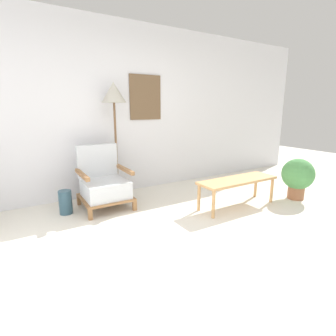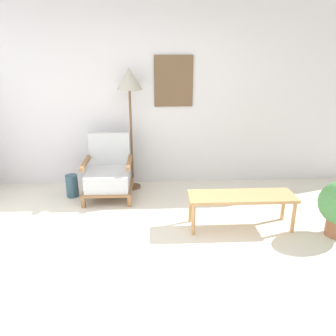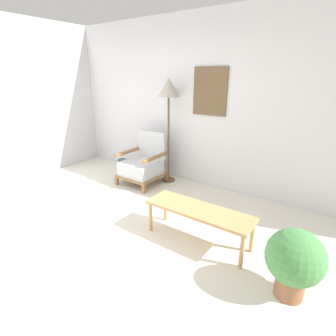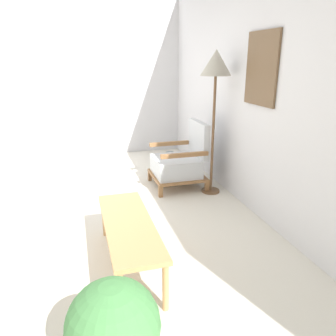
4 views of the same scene
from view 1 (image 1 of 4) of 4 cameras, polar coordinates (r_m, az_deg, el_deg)
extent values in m
plane|color=silver|center=(2.77, 10.84, -17.27)|extent=(14.00, 14.00, 0.00)
cube|color=silver|center=(4.39, -9.44, 12.37)|extent=(8.00, 0.06, 2.70)
cube|color=brown|center=(4.50, -4.94, 15.05)|extent=(0.56, 0.02, 0.72)
cube|color=olive|center=(3.49, -16.56, -9.71)|extent=(0.05, 0.05, 0.14)
cube|color=olive|center=(3.67, -7.29, -8.12)|extent=(0.05, 0.05, 0.14)
cube|color=olive|center=(4.06, -18.84, -6.64)|extent=(0.05, 0.05, 0.14)
cube|color=olive|center=(4.21, -10.74, -5.43)|extent=(0.05, 0.05, 0.14)
cube|color=olive|center=(3.82, -13.43, -6.20)|extent=(0.66, 0.67, 0.03)
cube|color=silver|center=(3.76, -13.44, -4.39)|extent=(0.58, 0.57, 0.23)
cube|color=silver|center=(3.97, -15.11, 1.64)|extent=(0.58, 0.08, 0.47)
cube|color=olive|center=(3.64, -18.20, -1.39)|extent=(0.05, 0.61, 0.05)
cube|color=olive|center=(3.81, -9.45, -0.29)|extent=(0.05, 0.61, 0.05)
cylinder|color=brown|center=(4.28, -10.78, -5.95)|extent=(0.23, 0.23, 0.03)
cylinder|color=brown|center=(4.10, -11.21, 3.72)|extent=(0.03, 0.03, 1.43)
cone|color=#B2AD9E|center=(4.06, -11.76, 15.84)|extent=(0.36, 0.36, 0.29)
cube|color=tan|center=(3.82, 14.93, -2.57)|extent=(1.21, 0.38, 0.04)
cylinder|color=tan|center=(3.41, 9.86, -7.81)|extent=(0.04, 0.04, 0.37)
cylinder|color=tan|center=(4.21, 21.65, -4.53)|extent=(0.04, 0.04, 0.37)
cylinder|color=tan|center=(3.63, 6.74, -6.42)|extent=(0.04, 0.04, 0.37)
cylinder|color=tan|center=(4.38, 18.54, -3.59)|extent=(0.04, 0.04, 0.37)
cylinder|color=#2D4C5B|center=(3.76, -21.42, -6.94)|extent=(0.17, 0.17, 0.32)
cylinder|color=#935B3D|center=(4.55, 26.06, -4.83)|extent=(0.24, 0.24, 0.19)
sphere|color=#4C8E4C|center=(4.47, 26.43, -1.19)|extent=(0.48, 0.48, 0.48)
camera|label=2|loc=(1.94, 88.97, 16.48)|focal=35.00mm
camera|label=3|loc=(3.91, 56.95, 13.37)|focal=28.00mm
camera|label=4|loc=(5.49, 36.25, 13.31)|focal=35.00mm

